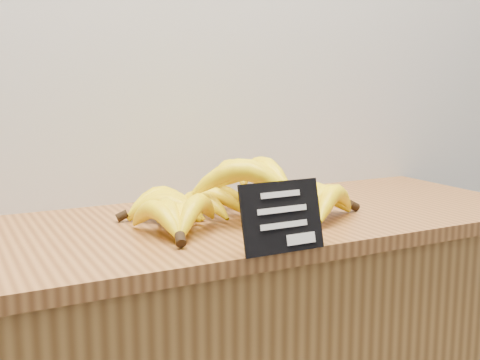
# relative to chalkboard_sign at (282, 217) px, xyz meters

# --- Properties ---
(counter_top) EXTENTS (1.42, 0.54, 0.03)m
(counter_top) POSITION_rel_chalkboard_sign_xyz_m (0.03, 0.26, -0.08)
(counter_top) COLOR #945E2D
(counter_top) RESTS_ON counter
(chalkboard_sign) EXTENTS (0.15, 0.04, 0.12)m
(chalkboard_sign) POSITION_rel_chalkboard_sign_xyz_m (0.00, 0.00, 0.00)
(chalkboard_sign) COLOR black
(chalkboard_sign) RESTS_ON counter_top
(banana_pile) EXTENTS (0.56, 0.38, 0.13)m
(banana_pile) POSITION_rel_chalkboard_sign_xyz_m (0.02, 0.24, -0.01)
(banana_pile) COLOR #FFE90A
(banana_pile) RESTS_ON counter_top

